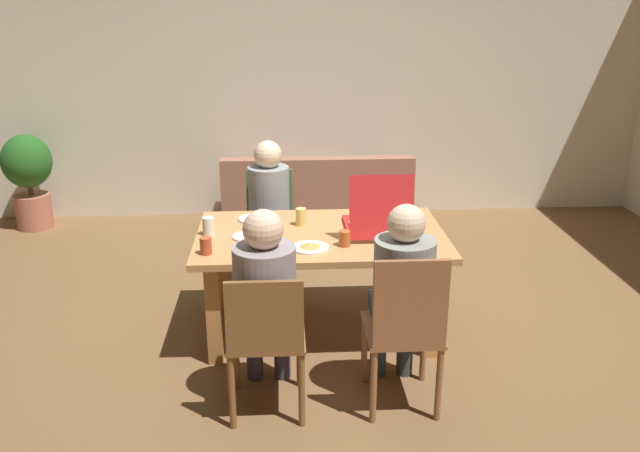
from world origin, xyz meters
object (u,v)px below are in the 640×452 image
object	(u,v)px
chair_2	(270,220)
plate_0	(255,218)
plate_2	(248,237)
drinking_glass_2	(345,238)
potted_plant	(28,174)
drinking_glass_1	(206,246)
chair_0	(405,326)
person_0	(402,286)
pizza_box_0	(376,222)
person_1	(265,291)
drinking_glass_3	(208,226)
chair_1	(266,336)
person_2	(269,203)
plate_1	(310,247)
drinking_glass_0	(301,217)
dining_table	(321,248)
couch	(316,203)

from	to	relation	value
chair_2	plate_0	distance (m)	0.68
plate_0	plate_2	world-z (taller)	plate_0
drinking_glass_2	potted_plant	bearing A→B (deg)	138.20
plate_2	drinking_glass_2	distance (m)	0.65
chair_2	drinking_glass_1	distance (m)	1.35
chair_0	chair_2	world-z (taller)	chair_0
chair_0	potted_plant	world-z (taller)	chair_0
person_0	drinking_glass_1	distance (m)	1.23
pizza_box_0	potted_plant	size ratio (longest dim) A/B	0.55
person_1	drinking_glass_3	bearing A→B (deg)	114.69
person_1	drinking_glass_2	distance (m)	0.77
chair_1	person_2	world-z (taller)	person_2
chair_1	plate_1	xyz separation A→B (m)	(0.27, 0.70, 0.24)
drinking_glass_0	drinking_glass_2	world-z (taller)	drinking_glass_0
person_2	drinking_glass_2	world-z (taller)	person_2
plate_0	dining_table	bearing A→B (deg)	-34.47
drinking_glass_1	dining_table	bearing A→B (deg)	24.31
chair_2	potted_plant	bearing A→B (deg)	149.83
drinking_glass_1	pizza_box_0	bearing A→B (deg)	18.46
drinking_glass_3	person_1	bearing A→B (deg)	-65.31
drinking_glass_1	drinking_glass_2	world-z (taller)	drinking_glass_1
person_2	chair_2	bearing A→B (deg)	90.00
plate_0	drinking_glass_1	distance (m)	0.70
plate_0	plate_2	bearing A→B (deg)	-95.59
plate_0	plate_1	xyz separation A→B (m)	(0.36, -0.58, 0.00)
pizza_box_0	plate_0	xyz separation A→B (m)	(-0.83, 0.27, -0.05)
plate_2	potted_plant	bearing A→B (deg)	133.49
person_2	potted_plant	bearing A→B (deg)	147.31
dining_table	plate_1	world-z (taller)	plate_1
plate_2	drinking_glass_3	distance (m)	0.28
drinking_glass_3	drinking_glass_0	bearing A→B (deg)	14.16
plate_0	drinking_glass_0	distance (m)	0.35
chair_1	drinking_glass_2	world-z (taller)	chair_1
couch	person_0	bearing A→B (deg)	-83.78
person_0	couch	size ratio (longest dim) A/B	0.66
person_2	pizza_box_0	world-z (taller)	person_2
drinking_glass_1	drinking_glass_3	size ratio (longest dim) A/B	0.88
pizza_box_0	drinking_glass_3	world-z (taller)	pizza_box_0
chair_1	person_1	world-z (taller)	person_1
chair_1	potted_plant	size ratio (longest dim) A/B	0.92
chair_2	person_0	bearing A→B (deg)	-66.82
chair_2	chair_1	bearing A→B (deg)	-90.00
person_0	chair_2	xyz separation A→B (m)	(-0.76, 1.77, -0.21)
person_0	potted_plant	size ratio (longest dim) A/B	1.26
person_2	plate_1	xyz separation A→B (m)	(0.27, -1.07, 0.04)
drinking_glass_2	couch	bearing A→B (deg)	91.27
chair_2	person_2	size ratio (longest dim) A/B	0.76
chair_2	plate_2	bearing A→B (deg)	-97.29
drinking_glass_1	drinking_glass_3	bearing A→B (deg)	93.16
pizza_box_0	drinking_glass_1	size ratio (longest dim) A/B	4.88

